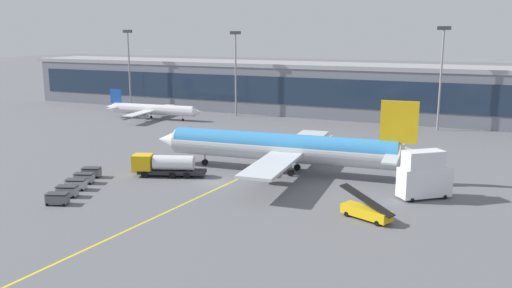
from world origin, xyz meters
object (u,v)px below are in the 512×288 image
Objects in this scene: catering_lift at (424,175)px; baggage_cart_4 at (92,172)px; baggage_cart_0 at (57,198)px; baggage_cart_2 at (76,184)px; commuter_jet_far at (153,109)px; belt_loader at (366,211)px; baggage_cart_1 at (67,191)px; main_airliner at (283,147)px; fuel_tanker at (164,165)px; baggage_cart_3 at (84,178)px.

catering_lift reaches higher than baggage_cart_4.
baggage_cart_0 is 1.00× the size of baggage_cart_2.
belt_loader is at bearing -38.12° from commuter_jet_far.
main_airliner is at bearing 47.71° from baggage_cart_1.
baggage_cart_1 is 0.11× the size of commuter_jet_far.
fuel_tanker is at bearing -172.91° from catering_lift.
baggage_cart_4 is at bearing 112.33° from baggage_cart_0.
baggage_cart_2 is at bearing -137.80° from main_airliner.
belt_loader reaches higher than baggage_cart_3.
commuter_jet_far is (-69.09, 39.40, -0.64)m from catering_lift.
baggage_cart_0 is (-41.22, -21.29, -2.28)m from catering_lift.
baggage_cart_2 is at bearing 112.33° from baggage_cart_1.
commuter_jet_far reaches higher than baggage_cart_2.
baggage_cart_4 is 54.02m from commuter_jet_far.
commuter_jet_far reaches higher than baggage_cart_4.
catering_lift reaches higher than belt_loader.
baggage_cart_1 is at bearing -65.22° from commuter_jet_far.
belt_loader is 41.20m from baggage_cart_4.
baggage_cart_1 is 9.60m from baggage_cart_4.
baggage_cart_0 is 6.40m from baggage_cart_2.
main_airliner reaches higher than baggage_cart_2.
baggage_cart_0 and baggage_cart_1 have the same top height.
baggage_cart_2 is (-38.74, -4.42, -0.21)m from belt_loader.
main_airliner is 58.94m from commuter_jet_far.
belt_loader is at bearing 11.13° from baggage_cart_1.
catering_lift is 2.25× the size of baggage_cart_3.
baggage_cart_4 is at bearing -168.41° from catering_lift.
baggage_cart_1 is at bearing -67.67° from baggage_cart_3.
main_airliner is 14.16× the size of baggage_cart_0.
commuter_jet_far is (-25.43, 54.77, 1.64)m from baggage_cart_2.
baggage_cart_1 is (-21.06, -23.16, -3.11)m from main_airliner.
main_airliner is at bearing 30.02° from baggage_cart_4.
baggage_cart_0 is at bearing -65.34° from commuter_jet_far.
baggage_cart_1 is (-37.53, -7.38, -0.21)m from belt_loader.
commuter_jet_far is (-32.51, 43.95, 0.68)m from fuel_tanker.
baggage_cart_4 is at bearing -149.98° from main_airliner.
main_airliner is 28.71m from baggage_cart_4.
baggage_cart_0 is at bearing -67.67° from baggage_cart_2.
catering_lift reaches higher than baggage_cart_2.
belt_loader is 2.26× the size of baggage_cart_0.
baggage_cart_2 and baggage_cart_3 have the same top height.
commuter_jet_far is (-26.65, 57.73, 1.64)m from baggage_cart_1.
main_airliner reaches higher than fuel_tanker.
belt_loader reaches higher than fuel_tanker.
catering_lift is 46.34m from baggage_cart_2.
baggage_cart_4 is (-3.65, 8.88, 0.00)m from baggage_cart_1.
baggage_cart_3 is (-8.30, -7.86, -0.96)m from fuel_tanker.
baggage_cart_1 is (-1.22, 2.96, 0.00)m from baggage_cart_0.
commuter_jet_far is (-47.71, 34.57, -1.47)m from main_airliner.
baggage_cart_4 is at bearing -64.79° from commuter_jet_far.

